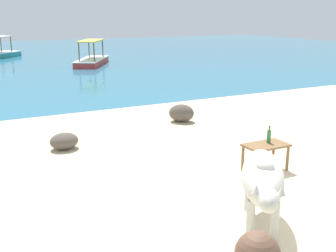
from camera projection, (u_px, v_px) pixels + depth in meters
sand_beach at (277, 214)px, 5.57m from camera, size 18.00×14.00×0.04m
water_surface at (25, 60)px, 24.44m from camera, size 60.00×36.00×0.03m
cow at (263, 179)px, 5.05m from camera, size 1.32×1.61×0.98m
low_bench_table at (266, 149)px, 6.99m from camera, size 0.76×0.45×0.47m
bottle at (269, 136)px, 7.01m from camera, size 0.07×0.07×0.30m
shore_rock_large at (64, 141)px, 8.17m from camera, size 0.65×0.59×0.32m
shore_rock_medium at (181, 113)px, 10.22m from camera, size 0.80×0.79×0.44m
boat_red at (92, 60)px, 21.82m from camera, size 2.83×3.76×1.29m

